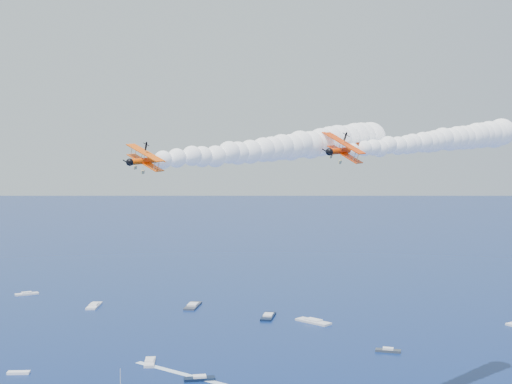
{
  "coord_description": "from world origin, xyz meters",
  "views": [
    {
      "loc": [
        2.72,
        -79.87,
        57.86
      ],
      "look_at": [
        6.78,
        29.23,
        52.14
      ],
      "focal_mm": 47.35,
      "sensor_mm": 36.0,
      "label": 1
    }
  ],
  "objects": [
    {
      "name": "boat_wakes",
      "position": [
        9.91,
        107.49,
        0.03
      ],
      "size": [
        231.31,
        116.3,
        0.04
      ],
      "color": "white",
      "rests_on": "ground"
    },
    {
      "name": "smoke_trail_trail",
      "position": [
        11.65,
        37.45,
        59.49
      ],
      "size": [
        60.95,
        60.88,
        10.73
      ],
      "primitive_type": null,
      "rotation": [
        0.0,
        0.0,
        3.9
      ],
      "color": "white"
    },
    {
      "name": "smoke_trail_lead",
      "position": [
        45.43,
        59.28,
        61.18
      ],
      "size": [
        60.91,
        59.83,
        10.73
      ],
      "primitive_type": null,
      "rotation": [
        0.0,
        0.0,
        3.82
      ],
      "color": "white"
    },
    {
      "name": "biplane_trail",
      "position": [
        -9.38,
        17.48,
        57.29
      ],
      "size": [
        10.59,
        10.83,
        7.18
      ],
      "primitive_type": null,
      "rotation": [
        -0.34,
        0.07,
        3.9
      ],
      "color": "#FF5405"
    },
    {
      "name": "biplane_lead",
      "position": [
        22.94,
        40.97,
        58.98
      ],
      "size": [
        13.31,
        13.79,
        9.71
      ],
      "primitive_type": null,
      "rotation": [
        -0.44,
        0.07,
        3.82
      ],
      "color": "#E73904"
    },
    {
      "name": "spectator_boats",
      "position": [
        -5.54,
        118.35,
        0.35
      ],
      "size": [
        232.21,
        182.89,
        0.7
      ],
      "color": "white",
      "rests_on": "ground"
    }
  ]
}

